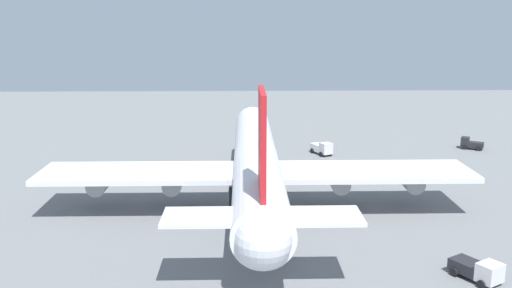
{
  "coord_description": "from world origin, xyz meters",
  "views": [
    {
      "loc": [
        -73.31,
        1.76,
        25.06
      ],
      "look_at": [
        0.0,
        0.0,
        8.43
      ],
      "focal_mm": 38.96,
      "sensor_mm": 36.0,
      "label": 1
    }
  ],
  "objects_px": {
    "cargo_loader": "(322,148)",
    "safety_cone_nose": "(260,153)",
    "catering_truck": "(478,270)",
    "maintenance_van": "(471,144)",
    "cargo_airplane": "(256,162)"
  },
  "relations": [
    {
      "from": "cargo_loader",
      "to": "safety_cone_nose",
      "type": "bearing_deg",
      "value": 91.72
    },
    {
      "from": "cargo_loader",
      "to": "safety_cone_nose",
      "type": "height_order",
      "value": "cargo_loader"
    },
    {
      "from": "cargo_loader",
      "to": "catering_truck",
      "type": "relative_size",
      "value": 1.0
    },
    {
      "from": "safety_cone_nose",
      "to": "maintenance_van",
      "type": "bearing_deg",
      "value": -84.24
    },
    {
      "from": "cargo_airplane",
      "to": "maintenance_van",
      "type": "bearing_deg",
      "value": -53.28
    },
    {
      "from": "cargo_airplane",
      "to": "safety_cone_nose",
      "type": "bearing_deg",
      "value": -2.99
    },
    {
      "from": "maintenance_van",
      "to": "catering_truck",
      "type": "xyz_separation_m",
      "value": [
        -55.47,
        21.81,
        0.01
      ]
    },
    {
      "from": "cargo_airplane",
      "to": "safety_cone_nose",
      "type": "xyz_separation_m",
      "value": [
        27.84,
        -1.45,
        -5.63
      ]
    },
    {
      "from": "maintenance_van",
      "to": "safety_cone_nose",
      "type": "relative_size",
      "value": 5.68
    },
    {
      "from": "cargo_loader",
      "to": "safety_cone_nose",
      "type": "relative_size",
      "value": 6.75
    },
    {
      "from": "cargo_airplane",
      "to": "safety_cone_nose",
      "type": "height_order",
      "value": "cargo_airplane"
    },
    {
      "from": "cargo_airplane",
      "to": "safety_cone_nose",
      "type": "relative_size",
      "value": 77.24
    },
    {
      "from": "safety_cone_nose",
      "to": "cargo_airplane",
      "type": "bearing_deg",
      "value": 177.01
    },
    {
      "from": "catering_truck",
      "to": "safety_cone_nose",
      "type": "xyz_separation_m",
      "value": [
        51.29,
        19.66,
        -0.73
      ]
    },
    {
      "from": "safety_cone_nose",
      "to": "catering_truck",
      "type": "bearing_deg",
      "value": -159.03
    }
  ]
}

